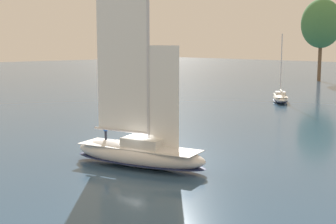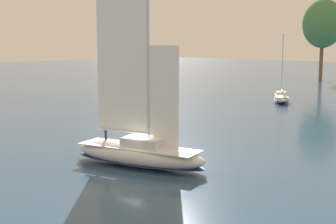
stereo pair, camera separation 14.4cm
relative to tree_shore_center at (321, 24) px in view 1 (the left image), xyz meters
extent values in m
plane|color=#2D4C6B|center=(32.32, -83.71, -13.90)|extent=(400.00, 400.00, 0.00)
cylinder|color=brown|center=(0.00, 0.00, -8.54)|extent=(0.86, 0.86, 10.72)
ellipsoid|color=#477F47|center=(0.00, 0.00, 0.06)|extent=(9.65, 9.65, 11.79)
ellipsoid|color=silver|center=(32.32, -83.71, -12.97)|extent=(11.36, 6.39, 1.86)
ellipsoid|color=#19234C|center=(32.32, -83.71, -13.48)|extent=(11.48, 6.46, 0.22)
cube|color=silver|center=(32.32, -83.71, -12.42)|extent=(9.96, 5.51, 0.06)
cube|color=silver|center=(32.84, -83.53, -12.01)|extent=(3.59, 3.01, 0.77)
cylinder|color=silver|center=(33.15, -83.43, -5.55)|extent=(0.22, 0.22, 13.70)
cylinder|color=silver|center=(30.81, -84.21, -11.30)|extent=(4.73, 1.74, 0.19)
cube|color=white|center=(31.00, -84.15, -5.68)|extent=(4.31, 1.47, 11.23)
cube|color=white|center=(34.39, -83.01, -8.63)|extent=(2.29, 0.79, 7.53)
cylinder|color=#232838|center=(29.08, -84.40, -11.97)|extent=(0.25, 0.25, 0.85)
cylinder|color=#1E4CA5|center=(29.08, -84.40, -11.22)|extent=(0.43, 0.43, 0.65)
sphere|color=tan|center=(29.08, -84.40, -10.77)|extent=(0.24, 0.24, 0.24)
ellipsoid|color=white|center=(17.26, -42.47, -13.24)|extent=(6.41, 7.39, 1.31)
ellipsoid|color=#19234C|center=(17.26, -42.47, -13.60)|extent=(6.48, 7.47, 0.16)
cube|color=beige|center=(17.26, -42.47, -12.86)|extent=(5.58, 6.45, 0.06)
cube|color=silver|center=(17.03, -42.17, -12.56)|extent=(2.51, 2.62, 0.54)
cylinder|color=silver|center=(16.89, -41.98, -8.02)|extent=(0.15, 0.15, 9.61)
cylinder|color=silver|center=(17.95, -43.35, -12.06)|extent=(2.22, 2.81, 0.13)
cylinder|color=silver|center=(17.95, -43.35, -11.97)|extent=(2.07, 2.59, 0.21)
camera|label=1|loc=(58.93, -105.42, -4.73)|focal=50.00mm
camera|label=2|loc=(59.03, -105.32, -4.73)|focal=50.00mm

